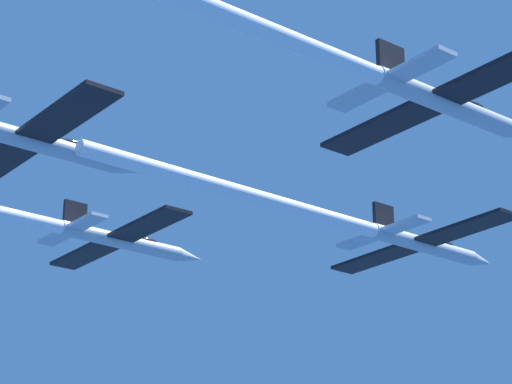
{
  "coord_description": "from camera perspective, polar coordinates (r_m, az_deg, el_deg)",
  "views": [
    {
      "loc": [
        49.33,
        -54.08,
        -24.54
      ],
      "look_at": [
        0.17,
        -15.2,
        -0.11
      ],
      "focal_mm": 74.28,
      "sensor_mm": 36.0,
      "label": 1
    }
  ],
  "objects": [
    {
      "name": "jet_lead",
      "position": [
        71.62,
        4.91,
        -1.66
      ],
      "size": [
        16.43,
        35.33,
        2.72
      ],
      "color": "#B2BAC6"
    },
    {
      "name": "jet_left_wing",
      "position": [
        75.45,
        -12.24,
        -1.43
      ],
      "size": [
        16.43,
        35.81,
        2.72
      ],
      "color": "#B2BAC6"
    },
    {
      "name": "jet_right_wing",
      "position": [
        51.1,
        2.89,
        7.75
      ],
      "size": [
        16.43,
        40.21,
        2.72
      ],
      "color": "#B2BAC6"
    }
  ]
}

